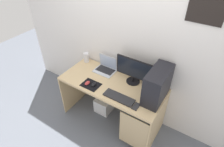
{
  "coord_description": "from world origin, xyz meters",
  "views": [
    {
      "loc": [
        1.09,
        -1.7,
        2.52
      ],
      "look_at": [
        0.0,
        0.0,
        0.95
      ],
      "focal_mm": 30.14,
      "sensor_mm": 36.0,
      "label": 1
    }
  ],
  "objects_px": {
    "keyboard": "(119,97)",
    "mouse_right": "(87,83)",
    "pc_tower": "(157,85)",
    "cell_phone": "(136,106)",
    "laptop": "(106,68)",
    "mouse_left": "(94,84)",
    "monitor": "(134,71)",
    "speaker": "(86,57)",
    "subwoofer": "(104,105)"
  },
  "relations": [
    {
      "from": "monitor",
      "to": "pc_tower",
      "type": "bearing_deg",
      "value": -17.22
    },
    {
      "from": "speaker",
      "to": "keyboard",
      "type": "distance_m",
      "value": 0.99
    },
    {
      "from": "speaker",
      "to": "mouse_right",
      "type": "distance_m",
      "value": 0.58
    },
    {
      "from": "mouse_right",
      "to": "speaker",
      "type": "bearing_deg",
      "value": 129.87
    },
    {
      "from": "speaker",
      "to": "subwoofer",
      "type": "relative_size",
      "value": 0.61
    },
    {
      "from": "monitor",
      "to": "keyboard",
      "type": "relative_size",
      "value": 1.26
    },
    {
      "from": "monitor",
      "to": "subwoofer",
      "type": "height_order",
      "value": "monitor"
    },
    {
      "from": "speaker",
      "to": "keyboard",
      "type": "height_order",
      "value": "speaker"
    },
    {
      "from": "monitor",
      "to": "laptop",
      "type": "height_order",
      "value": "monitor"
    },
    {
      "from": "speaker",
      "to": "keyboard",
      "type": "bearing_deg",
      "value": -26.22
    },
    {
      "from": "monitor",
      "to": "mouse_left",
      "type": "height_order",
      "value": "monitor"
    },
    {
      "from": "pc_tower",
      "to": "speaker",
      "type": "distance_m",
      "value": 1.3
    },
    {
      "from": "mouse_left",
      "to": "cell_phone",
      "type": "height_order",
      "value": "mouse_left"
    },
    {
      "from": "keyboard",
      "to": "mouse_left",
      "type": "bearing_deg",
      "value": 177.29
    },
    {
      "from": "laptop",
      "to": "mouse_left",
      "type": "xyz_separation_m",
      "value": [
        0.06,
        -0.39,
        -0.02
      ]
    },
    {
      "from": "mouse_left",
      "to": "monitor",
      "type": "bearing_deg",
      "value": 41.18
    },
    {
      "from": "keyboard",
      "to": "mouse_right",
      "type": "distance_m",
      "value": 0.52
    },
    {
      "from": "monitor",
      "to": "laptop",
      "type": "relative_size",
      "value": 1.66
    },
    {
      "from": "mouse_left",
      "to": "subwoofer",
      "type": "height_order",
      "value": "mouse_left"
    },
    {
      "from": "pc_tower",
      "to": "laptop",
      "type": "distance_m",
      "value": 0.9
    },
    {
      "from": "pc_tower",
      "to": "mouse_right",
      "type": "distance_m",
      "value": 0.97
    },
    {
      "from": "speaker",
      "to": "cell_phone",
      "type": "xyz_separation_m",
      "value": [
        1.14,
        -0.45,
        -0.07
      ]
    },
    {
      "from": "mouse_left",
      "to": "cell_phone",
      "type": "xyz_separation_m",
      "value": [
        0.68,
        -0.03,
        -0.02
      ]
    },
    {
      "from": "speaker",
      "to": "subwoofer",
      "type": "xyz_separation_m",
      "value": [
        0.44,
        -0.16,
        -0.72
      ]
    },
    {
      "from": "laptop",
      "to": "mouse_right",
      "type": "xyz_separation_m",
      "value": [
        -0.03,
        -0.42,
        -0.02
      ]
    },
    {
      "from": "keyboard",
      "to": "pc_tower",
      "type": "bearing_deg",
      "value": 34.31
    },
    {
      "from": "monitor",
      "to": "mouse_left",
      "type": "xyz_separation_m",
      "value": [
        -0.42,
        -0.37,
        -0.18
      ]
    },
    {
      "from": "keyboard",
      "to": "cell_phone",
      "type": "bearing_deg",
      "value": -2.84
    },
    {
      "from": "pc_tower",
      "to": "keyboard",
      "type": "relative_size",
      "value": 1.16
    },
    {
      "from": "pc_tower",
      "to": "mouse_left",
      "type": "relative_size",
      "value": 5.06
    },
    {
      "from": "laptop",
      "to": "speaker",
      "type": "height_order",
      "value": "laptop"
    },
    {
      "from": "keyboard",
      "to": "mouse_right",
      "type": "height_order",
      "value": "mouse_right"
    },
    {
      "from": "mouse_right",
      "to": "subwoofer",
      "type": "relative_size",
      "value": 0.37
    },
    {
      "from": "keyboard",
      "to": "cell_phone",
      "type": "xyz_separation_m",
      "value": [
        0.25,
        -0.01,
        -0.01
      ]
    },
    {
      "from": "mouse_right",
      "to": "cell_phone",
      "type": "relative_size",
      "value": 0.74
    },
    {
      "from": "keyboard",
      "to": "laptop",
      "type": "bearing_deg",
      "value": 139.6
    },
    {
      "from": "cell_phone",
      "to": "laptop",
      "type": "bearing_deg",
      "value": 150.04
    },
    {
      "from": "speaker",
      "to": "mouse_left",
      "type": "xyz_separation_m",
      "value": [
        0.46,
        -0.42,
        -0.06
      ]
    },
    {
      "from": "pc_tower",
      "to": "monitor",
      "type": "distance_m",
      "value": 0.41
    },
    {
      "from": "keyboard",
      "to": "subwoofer",
      "type": "height_order",
      "value": "keyboard"
    },
    {
      "from": "speaker",
      "to": "pc_tower",
      "type": "bearing_deg",
      "value": -7.62
    },
    {
      "from": "monitor",
      "to": "mouse_right",
      "type": "relative_size",
      "value": 5.51
    },
    {
      "from": "laptop",
      "to": "monitor",
      "type": "bearing_deg",
      "value": -2.98
    },
    {
      "from": "mouse_right",
      "to": "subwoofer",
      "type": "height_order",
      "value": "mouse_right"
    },
    {
      "from": "monitor",
      "to": "laptop",
      "type": "bearing_deg",
      "value": 177.02
    },
    {
      "from": "laptop",
      "to": "keyboard",
      "type": "distance_m",
      "value": 0.64
    },
    {
      "from": "laptop",
      "to": "mouse_left",
      "type": "relative_size",
      "value": 3.31
    },
    {
      "from": "subwoofer",
      "to": "laptop",
      "type": "bearing_deg",
      "value": 104.29
    },
    {
      "from": "monitor",
      "to": "cell_phone",
      "type": "height_order",
      "value": "monitor"
    },
    {
      "from": "speaker",
      "to": "cell_phone",
      "type": "relative_size",
      "value": 1.21
    }
  ]
}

